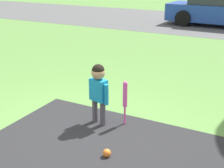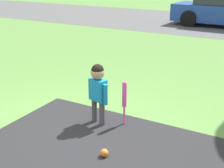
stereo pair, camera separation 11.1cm
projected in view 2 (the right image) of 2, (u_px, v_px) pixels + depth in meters
name	position (u px, v px, depth m)	size (l,w,h in m)	color
ground_plane	(71.00, 139.00, 4.08)	(60.00, 60.00, 0.00)	#5B8C42
street_strip	(224.00, 24.00, 12.48)	(40.00, 6.00, 0.01)	#59595B
child	(98.00, 86.00, 4.30)	(0.35, 0.19, 0.89)	#4C4751
baseball_bat	(124.00, 97.00, 4.33)	(0.06, 0.06, 0.65)	#E54CA5
sports_ball	(104.00, 153.00, 3.69)	(0.10, 0.10, 0.10)	orange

